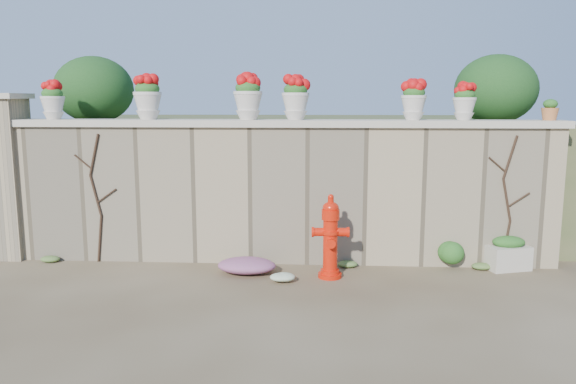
# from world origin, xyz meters

# --- Properties ---
(ground) EXTENTS (80.00, 80.00, 0.00)m
(ground) POSITION_xyz_m (0.00, 0.00, 0.00)
(ground) COLOR #4C3C26
(ground) RESTS_ON ground
(stone_wall) EXTENTS (8.00, 0.40, 2.00)m
(stone_wall) POSITION_xyz_m (0.00, 1.80, 1.00)
(stone_wall) COLOR gray
(stone_wall) RESTS_ON ground
(wall_cap) EXTENTS (8.10, 0.52, 0.10)m
(wall_cap) POSITION_xyz_m (0.00, 1.80, 2.05)
(wall_cap) COLOR #BDB4A0
(wall_cap) RESTS_ON stone_wall
(gate_pillar) EXTENTS (0.72, 0.72, 2.48)m
(gate_pillar) POSITION_xyz_m (-4.15, 1.80, 1.26)
(gate_pillar) COLOR gray
(gate_pillar) RESTS_ON ground
(raised_fill) EXTENTS (9.00, 6.00, 2.00)m
(raised_fill) POSITION_xyz_m (0.00, 5.00, 1.00)
(raised_fill) COLOR #384C23
(raised_fill) RESTS_ON ground
(back_shrub_left) EXTENTS (1.30, 1.30, 1.10)m
(back_shrub_left) POSITION_xyz_m (-3.20, 3.00, 2.55)
(back_shrub_left) COLOR #143814
(back_shrub_left) RESTS_ON raised_fill
(back_shrub_right) EXTENTS (1.30, 1.30, 1.10)m
(back_shrub_right) POSITION_xyz_m (3.40, 3.00, 2.55)
(back_shrub_right) COLOR #143814
(back_shrub_right) RESTS_ON raised_fill
(vine_left) EXTENTS (0.60, 0.04, 1.91)m
(vine_left) POSITION_xyz_m (-2.67, 1.58, 0.99)
(vine_left) COLOR black
(vine_left) RESTS_ON ground
(vine_right) EXTENTS (0.60, 0.04, 1.91)m
(vine_right) POSITION_xyz_m (3.23, 1.58, 0.99)
(vine_right) COLOR black
(vine_right) RESTS_ON ground
(fire_hydrant) EXTENTS (0.49, 0.35, 1.14)m
(fire_hydrant) POSITION_xyz_m (0.74, 1.03, 0.57)
(fire_hydrant) COLOR red
(fire_hydrant) RESTS_ON ground
(planter_box) EXTENTS (0.66, 0.49, 0.49)m
(planter_box) POSITION_xyz_m (3.27, 1.55, 0.22)
(planter_box) COLOR #BDB4A0
(planter_box) RESTS_ON ground
(green_shrub) EXTENTS (0.56, 0.50, 0.53)m
(green_shrub) POSITION_xyz_m (2.47, 1.55, 0.26)
(green_shrub) COLOR #1E5119
(green_shrub) RESTS_ON ground
(magenta_clump) EXTENTS (1.01, 0.68, 0.27)m
(magenta_clump) POSITION_xyz_m (-0.39, 1.17, 0.14)
(magenta_clump) COLOR #C226AA
(magenta_clump) RESTS_ON ground
(white_flowers) EXTENTS (0.47, 0.38, 0.17)m
(white_flowers) POSITION_xyz_m (0.13, 0.72, 0.08)
(white_flowers) COLOR white
(white_flowers) RESTS_ON ground
(urn_pot_0) EXTENTS (0.35, 0.35, 0.54)m
(urn_pot_0) POSITION_xyz_m (-3.34, 1.80, 2.37)
(urn_pot_0) COLOR beige
(urn_pot_0) RESTS_ON wall_cap
(urn_pot_1) EXTENTS (0.41, 0.41, 0.64)m
(urn_pot_1) POSITION_xyz_m (-1.92, 1.80, 2.42)
(urn_pot_1) COLOR beige
(urn_pot_1) RESTS_ON wall_cap
(urn_pot_2) EXTENTS (0.42, 0.42, 0.65)m
(urn_pot_2) POSITION_xyz_m (-0.45, 1.80, 2.42)
(urn_pot_2) COLOR beige
(urn_pot_2) RESTS_ON wall_cap
(urn_pot_3) EXTENTS (0.40, 0.40, 0.62)m
(urn_pot_3) POSITION_xyz_m (0.23, 1.80, 2.41)
(urn_pot_3) COLOR beige
(urn_pot_3) RESTS_ON wall_cap
(urn_pot_4) EXTENTS (0.36, 0.36, 0.56)m
(urn_pot_4) POSITION_xyz_m (1.91, 1.80, 2.38)
(urn_pot_4) COLOR beige
(urn_pot_4) RESTS_ON wall_cap
(urn_pot_5) EXTENTS (0.33, 0.33, 0.51)m
(urn_pot_5) POSITION_xyz_m (2.61, 1.80, 2.35)
(urn_pot_5) COLOR beige
(urn_pot_5) RESTS_ON wall_cap
(terracotta_pot) EXTENTS (0.24, 0.24, 0.29)m
(terracotta_pot) POSITION_xyz_m (3.80, 1.80, 2.23)
(terracotta_pot) COLOR #B86B38
(terracotta_pot) RESTS_ON wall_cap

